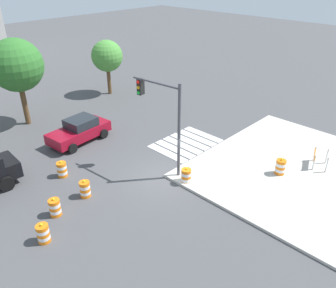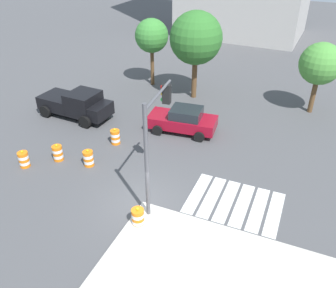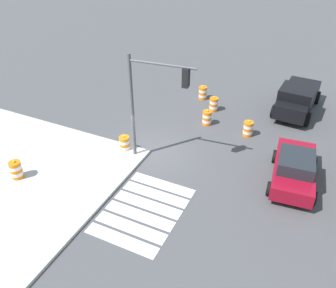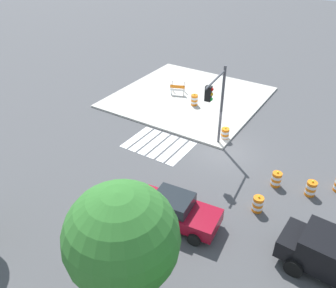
{
  "view_description": "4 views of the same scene",
  "coord_description": "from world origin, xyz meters",
  "px_view_note": "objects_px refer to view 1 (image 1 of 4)",
  "views": [
    {
      "loc": [
        -11.76,
        -11.7,
        11.15
      ],
      "look_at": [
        1.7,
        1.3,
        1.03
      ],
      "focal_mm": 36.59,
      "sensor_mm": 36.0,
      "label": 1
    },
    {
      "loc": [
        6.15,
        -11.28,
        11.29
      ],
      "look_at": [
        -0.13,
        3.35,
        1.44
      ],
      "focal_mm": 37.7,
      "sensor_mm": 36.0,
      "label": 2
    },
    {
      "loc": [
        13.55,
        7.54,
        10.97
      ],
      "look_at": [
        -0.26,
        0.95,
        0.68
      ],
      "focal_mm": 37.18,
      "sensor_mm": 36.0,
      "label": 3
    },
    {
      "loc": [
        -7.26,
        18.26,
        12.97
      ],
      "look_at": [
        2.23,
        3.36,
        1.55
      ],
      "focal_mm": 36.69,
      "sensor_mm": 36.0,
      "label": 4
    }
  ],
  "objects_px": {
    "traffic_barrel_far_curb": "(62,169)",
    "traffic_barrel_crosswalk_end": "(55,207)",
    "street_tree_streetside_far": "(16,66)",
    "construction_barricade": "(317,157)",
    "traffic_light_pole": "(163,110)",
    "traffic_barrel_median_far": "(43,233)",
    "traffic_barrel_on_sidewalk": "(280,167)",
    "sports_car": "(80,130)",
    "street_tree_streetside_mid": "(107,56)",
    "traffic_barrel_near_corner": "(85,189)",
    "traffic_barrel_median_near": "(186,176)"
  },
  "relations": [
    {
      "from": "traffic_barrel_on_sidewalk",
      "to": "construction_barricade",
      "type": "height_order",
      "value": "traffic_barrel_on_sidewalk"
    },
    {
      "from": "traffic_barrel_on_sidewalk",
      "to": "traffic_barrel_crosswalk_end",
      "type": "bearing_deg",
      "value": 150.15
    },
    {
      "from": "construction_barricade",
      "to": "traffic_light_pole",
      "type": "relative_size",
      "value": 0.26
    },
    {
      "from": "traffic_barrel_near_corner",
      "to": "traffic_barrel_median_near",
      "type": "xyz_separation_m",
      "value": [
        4.64,
        -3.05,
        0.0
      ]
    },
    {
      "from": "traffic_barrel_median_far",
      "to": "street_tree_streetside_far",
      "type": "bearing_deg",
      "value": 66.62
    },
    {
      "from": "street_tree_streetside_mid",
      "to": "construction_barricade",
      "type": "bearing_deg",
      "value": -88.25
    },
    {
      "from": "traffic_barrel_median_far",
      "to": "traffic_barrel_near_corner",
      "type": "bearing_deg",
      "value": 24.94
    },
    {
      "from": "traffic_barrel_far_curb",
      "to": "construction_barricade",
      "type": "bearing_deg",
      "value": -42.53
    },
    {
      "from": "traffic_barrel_near_corner",
      "to": "traffic_barrel_crosswalk_end",
      "type": "bearing_deg",
      "value": -173.13
    },
    {
      "from": "traffic_barrel_far_curb",
      "to": "street_tree_streetside_mid",
      "type": "bearing_deg",
      "value": 41.25
    },
    {
      "from": "traffic_barrel_crosswalk_end",
      "to": "traffic_barrel_median_near",
      "type": "distance_m",
      "value": 7.11
    },
    {
      "from": "traffic_barrel_near_corner",
      "to": "traffic_barrel_crosswalk_end",
      "type": "distance_m",
      "value": 1.91
    },
    {
      "from": "traffic_barrel_median_far",
      "to": "street_tree_streetside_mid",
      "type": "height_order",
      "value": "street_tree_streetside_mid"
    },
    {
      "from": "traffic_barrel_crosswalk_end",
      "to": "traffic_barrel_median_far",
      "type": "distance_m",
      "value": 1.8
    },
    {
      "from": "sports_car",
      "to": "traffic_light_pole",
      "type": "height_order",
      "value": "traffic_light_pole"
    },
    {
      "from": "sports_car",
      "to": "traffic_barrel_near_corner",
      "type": "distance_m",
      "value": 6.58
    },
    {
      "from": "traffic_barrel_median_far",
      "to": "traffic_barrel_far_curb",
      "type": "xyz_separation_m",
      "value": [
        3.36,
        4.08,
        0.0
      ]
    },
    {
      "from": "traffic_barrel_near_corner",
      "to": "traffic_barrel_far_curb",
      "type": "distance_m",
      "value": 2.6
    },
    {
      "from": "traffic_barrel_crosswalk_end",
      "to": "traffic_light_pole",
      "type": "distance_m",
      "value": 7.48
    },
    {
      "from": "sports_car",
      "to": "traffic_barrel_median_near",
      "type": "relative_size",
      "value": 4.37
    },
    {
      "from": "sports_car",
      "to": "construction_barricade",
      "type": "height_order",
      "value": "sports_car"
    },
    {
      "from": "traffic_light_pole",
      "to": "traffic_barrel_on_sidewalk",
      "type": "bearing_deg",
      "value": -50.74
    },
    {
      "from": "traffic_barrel_near_corner",
      "to": "construction_barricade",
      "type": "height_order",
      "value": "construction_barricade"
    },
    {
      "from": "traffic_barrel_median_far",
      "to": "construction_barricade",
      "type": "xyz_separation_m",
      "value": [
        14.48,
        -6.12,
        0.27
      ]
    },
    {
      "from": "construction_barricade",
      "to": "street_tree_streetside_mid",
      "type": "distance_m",
      "value": 19.64
    },
    {
      "from": "traffic_barrel_far_curb",
      "to": "street_tree_streetside_far",
      "type": "height_order",
      "value": "street_tree_streetside_far"
    },
    {
      "from": "construction_barricade",
      "to": "street_tree_streetside_far",
      "type": "xyz_separation_m",
      "value": [
        -9.09,
        18.59,
        3.8
      ]
    },
    {
      "from": "traffic_barrel_median_far",
      "to": "construction_barricade",
      "type": "height_order",
      "value": "construction_barricade"
    },
    {
      "from": "street_tree_streetside_mid",
      "to": "traffic_light_pole",
      "type": "bearing_deg",
      "value": -114.88
    },
    {
      "from": "traffic_light_pole",
      "to": "street_tree_streetside_mid",
      "type": "height_order",
      "value": "traffic_light_pole"
    },
    {
      "from": "traffic_barrel_crosswalk_end",
      "to": "street_tree_streetside_mid",
      "type": "xyz_separation_m",
      "value": [
        12.59,
        12.05,
        3.05
      ]
    },
    {
      "from": "sports_car",
      "to": "traffic_barrel_near_corner",
      "type": "height_order",
      "value": "sports_car"
    },
    {
      "from": "traffic_barrel_on_sidewalk",
      "to": "construction_barricade",
      "type": "xyz_separation_m",
      "value": [
        2.31,
        -1.14,
        0.12
      ]
    },
    {
      "from": "traffic_barrel_on_sidewalk",
      "to": "traffic_barrel_median_near",
      "type": "bearing_deg",
      "value": 141.8
    },
    {
      "from": "street_tree_streetside_far",
      "to": "traffic_barrel_median_near",
      "type": "bearing_deg",
      "value": -80.17
    },
    {
      "from": "traffic_barrel_crosswalk_end",
      "to": "construction_barricade",
      "type": "distance_m",
      "value": 15.11
    },
    {
      "from": "traffic_barrel_on_sidewalk",
      "to": "street_tree_streetside_far",
      "type": "xyz_separation_m",
      "value": [
        -6.78,
        17.45,
        3.91
      ]
    },
    {
      "from": "traffic_barrel_crosswalk_end",
      "to": "traffic_barrel_median_far",
      "type": "height_order",
      "value": "same"
    },
    {
      "from": "sports_car",
      "to": "street_tree_streetside_far",
      "type": "bearing_deg",
      "value": 102.5
    },
    {
      "from": "construction_barricade",
      "to": "traffic_light_pole",
      "type": "xyz_separation_m",
      "value": [
        -6.63,
        6.42,
        3.19
      ]
    },
    {
      "from": "traffic_light_pole",
      "to": "street_tree_streetside_far",
      "type": "relative_size",
      "value": 0.85
    },
    {
      "from": "traffic_barrel_median_near",
      "to": "construction_barricade",
      "type": "height_order",
      "value": "construction_barricade"
    },
    {
      "from": "construction_barricade",
      "to": "traffic_barrel_near_corner",
      "type": "bearing_deg",
      "value": 146.04
    },
    {
      "from": "traffic_barrel_far_curb",
      "to": "traffic_barrel_crosswalk_end",
      "type": "bearing_deg",
      "value": -126.18
    },
    {
      "from": "traffic_barrel_near_corner",
      "to": "traffic_barrel_on_sidewalk",
      "type": "xyz_separation_m",
      "value": [
        8.98,
        -6.47,
        0.15
      ]
    },
    {
      "from": "traffic_barrel_median_far",
      "to": "street_tree_streetside_mid",
      "type": "xyz_separation_m",
      "value": [
        13.89,
        13.31,
        3.05
      ]
    },
    {
      "from": "traffic_barrel_crosswalk_end",
      "to": "street_tree_streetside_far",
      "type": "xyz_separation_m",
      "value": [
        4.1,
        11.21,
        4.06
      ]
    },
    {
      "from": "traffic_barrel_far_curb",
      "to": "traffic_light_pole",
      "type": "height_order",
      "value": "traffic_light_pole"
    },
    {
      "from": "traffic_barrel_near_corner",
      "to": "traffic_light_pole",
      "type": "distance_m",
      "value": 5.93
    },
    {
      "from": "traffic_barrel_median_near",
      "to": "traffic_barrel_far_curb",
      "type": "height_order",
      "value": "same"
    }
  ]
}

